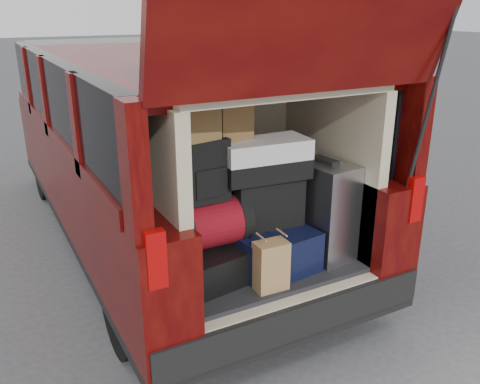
% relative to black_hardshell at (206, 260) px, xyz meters
% --- Properties ---
extents(ground, '(80.00, 80.00, 0.00)m').
position_rel_black_hardshell_xyz_m(ground, '(0.37, -0.18, -0.66)').
color(ground, '#3A3A3D').
rests_on(ground, ground).
extents(minivan, '(1.90, 5.35, 2.77)m').
position_rel_black_hardshell_xyz_m(minivan, '(0.37, 1.68, 0.25)').
color(minivan, black).
rests_on(minivan, ground).
extents(load_floor, '(1.24, 1.05, 0.55)m').
position_rel_black_hardshell_xyz_m(load_floor, '(0.37, 0.10, -0.38)').
color(load_floor, black).
rests_on(load_floor, ground).
extents(black_hardshell, '(0.47, 0.59, 0.21)m').
position_rel_black_hardshell_xyz_m(black_hardshell, '(0.00, 0.00, 0.00)').
color(black_hardshell, black).
rests_on(black_hardshell, load_floor).
extents(navy_hardshell, '(0.56, 0.66, 0.27)m').
position_rel_black_hardshell_xyz_m(navy_hardshell, '(0.40, -0.04, 0.03)').
color(navy_hardshell, black).
rests_on(navy_hardshell, load_floor).
extents(silver_roller, '(0.32, 0.46, 0.66)m').
position_rel_black_hardshell_xyz_m(silver_roller, '(0.82, -0.10, 0.22)').
color(silver_roller, silver).
rests_on(silver_roller, load_floor).
extents(kraft_bag, '(0.20, 0.13, 0.31)m').
position_rel_black_hardshell_xyz_m(kraft_bag, '(0.28, -0.33, 0.05)').
color(kraft_bag, '#A8844C').
rests_on(kraft_bag, load_floor).
extents(red_duffel, '(0.46, 0.30, 0.30)m').
position_rel_black_hardshell_xyz_m(red_duffel, '(0.03, -0.02, 0.26)').
color(red_duffel, maroon).
rests_on(red_duffel, black_hardshell).
extents(black_soft_case, '(0.47, 0.30, 0.33)m').
position_rel_black_hardshell_xyz_m(black_soft_case, '(0.43, 0.01, 0.33)').
color(black_soft_case, black).
rests_on(black_soft_case, navy_hardshell).
extents(backpack, '(0.28, 0.18, 0.38)m').
position_rel_black_hardshell_xyz_m(backpack, '(0.01, -0.00, 0.60)').
color(backpack, black).
rests_on(backpack, red_duffel).
extents(twotone_duffel, '(0.58, 0.34, 0.25)m').
position_rel_black_hardshell_xyz_m(twotone_duffel, '(0.40, -0.02, 0.62)').
color(twotone_duffel, silver).
rests_on(twotone_duffel, black_soft_case).
extents(grocery_sack_lower, '(0.24, 0.21, 0.20)m').
position_rel_black_hardshell_xyz_m(grocery_sack_lower, '(-0.03, 0.01, 0.89)').
color(grocery_sack_lower, brown).
rests_on(grocery_sack_lower, backpack).
extents(grocery_sack_upper, '(0.26, 0.23, 0.24)m').
position_rel_black_hardshell_xyz_m(grocery_sack_upper, '(0.22, 0.09, 0.86)').
color(grocery_sack_upper, brown).
rests_on(grocery_sack_upper, twotone_duffel).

